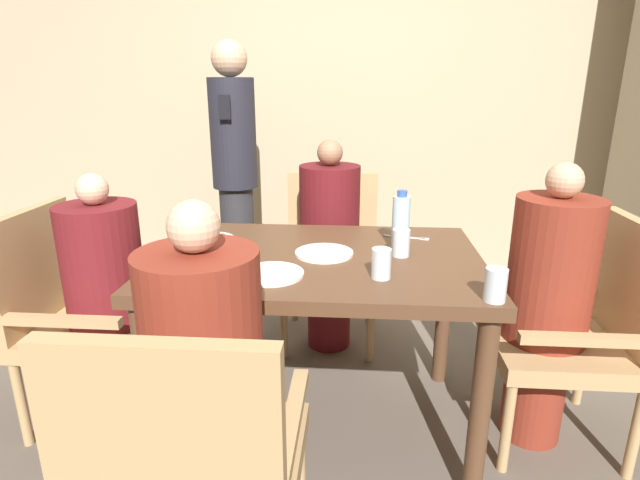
# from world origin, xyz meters

# --- Properties ---
(ground_plane) EXTENTS (16.00, 16.00, 0.00)m
(ground_plane) POSITION_xyz_m (0.00, 0.00, 0.00)
(ground_plane) COLOR #60564C
(wall_back) EXTENTS (8.00, 0.06, 2.80)m
(wall_back) POSITION_xyz_m (0.00, 1.99, 1.40)
(wall_back) COLOR tan
(wall_back) RESTS_ON ground_plane
(dining_table) EXTENTS (1.27, 0.89, 0.78)m
(dining_table) POSITION_xyz_m (0.00, 0.00, 0.68)
(dining_table) COLOR brown
(dining_table) RESTS_ON ground_plane
(chair_left_side) EXTENTS (0.53, 0.53, 0.94)m
(chair_left_side) POSITION_xyz_m (-1.04, 0.00, 0.51)
(chair_left_side) COLOR tan
(chair_left_side) RESTS_ON ground_plane
(diner_in_left_chair) EXTENTS (0.32, 0.32, 1.09)m
(diner_in_left_chair) POSITION_xyz_m (-0.90, 0.00, 0.56)
(diner_in_left_chair) COLOR maroon
(diner_in_left_chair) RESTS_ON ground_plane
(chair_far_side) EXTENTS (0.53, 0.53, 0.94)m
(chair_far_side) POSITION_xyz_m (0.00, 0.85, 0.51)
(chair_far_side) COLOR tan
(chair_far_side) RESTS_ON ground_plane
(diner_in_far_chair) EXTENTS (0.32, 0.32, 1.16)m
(diner_in_far_chair) POSITION_xyz_m (-0.00, 0.71, 0.60)
(diner_in_far_chair) COLOR #5B1419
(diner_in_far_chair) RESTS_ON ground_plane
(chair_right_side) EXTENTS (0.53, 0.53, 0.94)m
(chair_right_side) POSITION_xyz_m (1.04, 0.00, 0.51)
(chair_right_side) COLOR tan
(chair_right_side) RESTS_ON ground_plane
(diner_in_right_chair) EXTENTS (0.32, 0.32, 1.16)m
(diner_in_right_chair) POSITION_xyz_m (0.90, 0.00, 0.60)
(diner_in_right_chair) COLOR maroon
(diner_in_right_chair) RESTS_ON ground_plane
(chair_near_corner) EXTENTS (0.53, 0.53, 0.94)m
(chair_near_corner) POSITION_xyz_m (-0.25, -0.85, 0.51)
(chair_near_corner) COLOR tan
(chair_near_corner) RESTS_ON ground_plane
(diner_in_near_chair) EXTENTS (0.32, 0.32, 1.16)m
(diner_in_near_chair) POSITION_xyz_m (-0.25, -0.71, 0.60)
(diner_in_near_chair) COLOR maroon
(diner_in_near_chair) RESTS_ON ground_plane
(standing_host) EXTENTS (0.29, 0.32, 1.69)m
(standing_host) POSITION_xyz_m (-0.64, 1.28, 0.91)
(standing_host) COLOR #2D2D33
(standing_host) RESTS_ON ground_plane
(plate_main_left) EXTENTS (0.23, 0.23, 0.01)m
(plate_main_left) POSITION_xyz_m (0.02, 0.01, 0.79)
(plate_main_left) COLOR white
(plate_main_left) RESTS_ON dining_table
(plate_main_right) EXTENTS (0.23, 0.23, 0.01)m
(plate_main_right) POSITION_xyz_m (-0.15, -0.23, 0.79)
(plate_main_right) COLOR white
(plate_main_right) RESTS_ON dining_table
(plate_dessert_center) EXTENTS (0.23, 0.23, 0.01)m
(plate_dessert_center) POSITION_xyz_m (-0.49, 0.15, 0.79)
(plate_dessert_center) COLOR white
(plate_dessert_center) RESTS_ON dining_table
(teacup_with_saucer) EXTENTS (0.12, 0.12, 0.07)m
(teacup_with_saucer) POSITION_xyz_m (-0.41, -0.26, 0.81)
(teacup_with_saucer) COLOR white
(teacup_with_saucer) RESTS_ON dining_table
(bowl_small) EXTENTS (0.13, 0.13, 0.05)m
(bowl_small) POSITION_xyz_m (-0.34, -0.12, 0.80)
(bowl_small) COLOR white
(bowl_small) RESTS_ON dining_table
(water_bottle) EXTENTS (0.07, 0.07, 0.24)m
(water_bottle) POSITION_xyz_m (0.32, 0.11, 0.89)
(water_bottle) COLOR silver
(water_bottle) RESTS_ON dining_table
(glass_tall_near) EXTENTS (0.07, 0.07, 0.11)m
(glass_tall_near) POSITION_xyz_m (0.32, 0.02, 0.83)
(glass_tall_near) COLOR silver
(glass_tall_near) RESTS_ON dining_table
(glass_tall_mid) EXTENTS (0.07, 0.07, 0.11)m
(glass_tall_mid) POSITION_xyz_m (0.58, -0.39, 0.83)
(glass_tall_mid) COLOR silver
(glass_tall_mid) RESTS_ON dining_table
(glass_tall_far) EXTENTS (0.07, 0.07, 0.11)m
(glass_tall_far) POSITION_xyz_m (0.23, -0.22, 0.83)
(glass_tall_far) COLOR silver
(glass_tall_far) RESTS_ON dining_table
(salt_shaker) EXTENTS (0.03, 0.03, 0.08)m
(salt_shaker) POSITION_xyz_m (-0.43, -0.01, 0.82)
(salt_shaker) COLOR white
(salt_shaker) RESTS_ON dining_table
(pepper_shaker) EXTENTS (0.03, 0.03, 0.08)m
(pepper_shaker) POSITION_xyz_m (-0.39, -0.01, 0.82)
(pepper_shaker) COLOR #4C3D2D
(pepper_shaker) RESTS_ON dining_table
(fork_beside_plate) EXTENTS (0.20, 0.06, 0.00)m
(fork_beside_plate) POSITION_xyz_m (0.39, 0.26, 0.78)
(fork_beside_plate) COLOR silver
(fork_beside_plate) RESTS_ON dining_table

